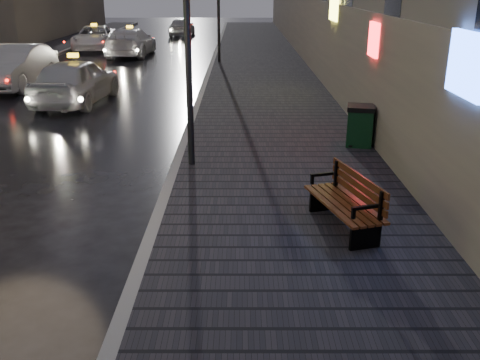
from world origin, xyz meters
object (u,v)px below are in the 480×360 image
Objects in this scene: taxi_mid at (131,42)px; taxi_far at (95,38)px; trash_bin at (360,125)px; car_left_mid at (15,67)px; bench at (348,201)px; taxi_near at (76,81)px; car_far at (182,27)px; lamp_near at (187,4)px.

taxi_mid is 1.04× the size of taxi_far.
trash_bin is 0.19× the size of taxi_far.
taxi_far is (-0.16, 12.71, -0.11)m from car_left_mid.
trash_bin is at bearing 59.48° from bench.
bench is at bearing 131.07° from taxi_near.
taxi_far reaches higher than car_far.
taxi_far is at bearing -72.46° from taxi_near.
bench is 1.91× the size of trash_bin.
car_far reaches higher than bench.
bench is 27.90m from taxi_far.
taxi_near reaches higher than car_far.
taxi_mid is (-7.83, 22.62, 0.15)m from bench.
taxi_near is at bearing -41.16° from car_left_mid.
car_left_mid is at bearing -95.34° from taxi_far.
taxi_near reaches higher than trash_bin.
taxi_near is 0.87× the size of taxi_mid.
bench is 16.76m from car_left_mid.
lamp_near is 1.16× the size of taxi_near.
lamp_near is 5.38× the size of trash_bin.
taxi_mid reaches higher than taxi_far.
taxi_far is (-3.36, 15.67, -0.07)m from taxi_near.
lamp_near reaches higher than car_left_mid.
car_left_mid reaches higher than taxi_near.
taxi_mid reaches higher than bench.
car_far is at bearing 80.25° from car_left_mid.
car_left_mid is 21.70m from car_far.
bench is 0.38× the size of car_left_mid.
car_left_mid reaches higher than bench.
taxi_near is 12.51m from taxi_mid.
taxi_near reaches higher than taxi_mid.
taxi_mid reaches higher than trash_bin.
taxi_near is 1.12× the size of car_far.
car_far is (-3.41, 31.13, -2.80)m from lamp_near.
lamp_near is at bearing 98.87° from car_far.
car_left_mid is (-11.63, 8.42, 0.16)m from trash_bin.
bench is 0.37× the size of taxi_far.
taxi_mid is (-0.57, 12.50, -0.01)m from taxi_near.
bench is 34.91m from car_far.
car_left_mid is at bearing 75.92° from taxi_mid.
taxi_near is (-8.43, 5.46, 0.12)m from trash_bin.
taxi_far is at bearing 65.20° from car_far.
taxi_near is (-7.26, 10.13, 0.17)m from bench.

